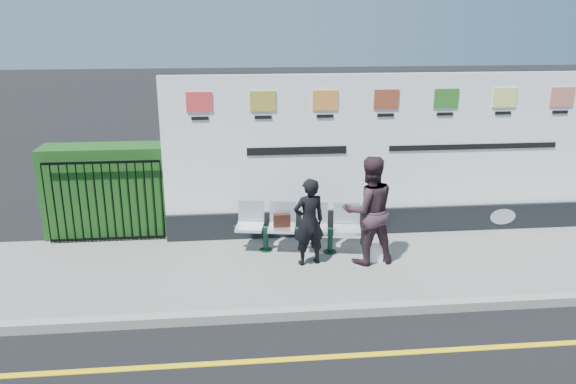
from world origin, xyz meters
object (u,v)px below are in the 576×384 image
Objects in this scene: billboard at (382,166)px; woman_left at (309,222)px; bench at (298,239)px; woman_right at (369,210)px.

billboard is 5.39× the size of woman_left.
bench is 1.18× the size of woman_right.
billboard reaches higher than woman_left.
woman_right reaches higher than bench.
bench is 1.41m from woman_right.
billboard is at bearing -120.63° from woman_right.
woman_right is at bearing -112.34° from billboard.
woman_left is at bearing -139.56° from billboard.
woman_left is (0.12, -0.51, 0.51)m from bench.
billboard is 4.36× the size of woman_right.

